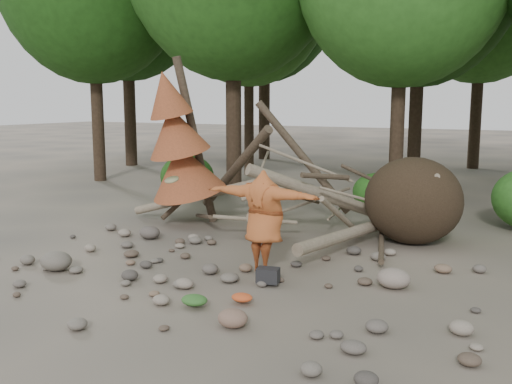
% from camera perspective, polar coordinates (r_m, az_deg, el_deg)
% --- Properties ---
extents(ground, '(120.00, 120.00, 0.00)m').
position_cam_1_polar(ground, '(10.57, -4.03, -8.65)').
color(ground, '#514C44').
rests_on(ground, ground).
extents(deadfall_pile, '(8.55, 5.24, 3.30)m').
position_cam_1_polar(deadfall_pile, '(13.41, 12.95, -0.86)').
color(deadfall_pile, '#332619').
rests_on(deadfall_pile, ground).
extents(dead_conifer, '(2.06, 2.16, 4.35)m').
position_cam_1_polar(dead_conifer, '(14.64, -7.69, 4.68)').
color(dead_conifer, '#4C3F30').
rests_on(dead_conifer, ground).
extents(bush_left, '(1.80, 1.80, 1.44)m').
position_cam_1_polar(bush_left, '(19.26, -6.90, 1.58)').
color(bush_left, '#205115').
rests_on(bush_left, ground).
extents(bush_mid, '(1.40, 1.40, 1.12)m').
position_cam_1_polar(bush_mid, '(17.18, 11.96, 0.00)').
color(bush_mid, '#2A671D').
rests_on(bush_mid, ground).
extents(frisbee_thrower, '(2.99, 1.16, 1.90)m').
position_cam_1_polar(frisbee_thrower, '(10.51, 0.79, -2.91)').
color(frisbee_thrower, '#AF5527').
rests_on(frisbee_thrower, ground).
extents(backpack, '(0.43, 0.33, 0.26)m').
position_cam_1_polar(backpack, '(10.13, 1.21, -8.64)').
color(backpack, black).
rests_on(backpack, ground).
extents(cloth_green, '(0.43, 0.36, 0.16)m').
position_cam_1_polar(cloth_green, '(9.16, -6.18, -10.99)').
color(cloth_green, '#306227').
rests_on(cloth_green, ground).
extents(cloth_orange, '(0.35, 0.29, 0.13)m').
position_cam_1_polar(cloth_orange, '(9.27, -1.41, -10.79)').
color(cloth_orange, '#C54B21').
rests_on(cloth_orange, ground).
extents(boulder_front_left, '(0.62, 0.56, 0.37)m').
position_cam_1_polar(boulder_front_left, '(11.63, -19.36, -6.54)').
color(boulder_front_left, '#696258').
rests_on(boulder_front_left, ground).
extents(boulder_front_right, '(0.44, 0.40, 0.27)m').
position_cam_1_polar(boulder_front_right, '(8.38, -2.34, -12.49)').
color(boulder_front_right, '#846352').
rests_on(boulder_front_right, ground).
extents(boulder_mid_right, '(0.58, 0.53, 0.35)m').
position_cam_1_polar(boulder_mid_right, '(10.28, 13.60, -8.38)').
color(boulder_mid_right, gray).
rests_on(boulder_mid_right, ground).
extents(boulder_mid_left, '(0.50, 0.45, 0.30)m').
position_cam_1_polar(boulder_mid_left, '(13.69, -10.59, -4.00)').
color(boulder_mid_left, '#59514B').
rests_on(boulder_mid_left, ground).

